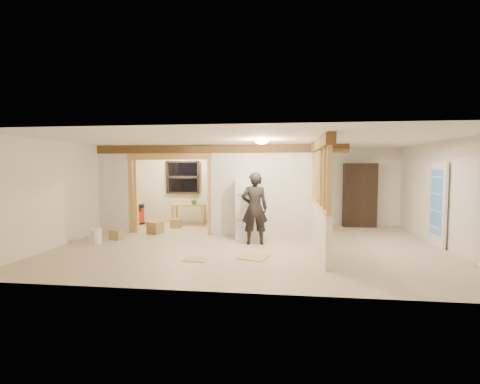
# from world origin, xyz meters

# --- Properties ---
(floor) EXTENTS (9.00, 6.50, 0.01)m
(floor) POSITION_xyz_m (0.00, 0.00, -0.01)
(floor) COLOR #C9B595
(floor) RESTS_ON ground
(ceiling) EXTENTS (9.00, 6.50, 0.01)m
(ceiling) POSITION_xyz_m (0.00, 0.00, 2.50)
(ceiling) COLOR white
(wall_back) EXTENTS (9.00, 0.01, 2.50)m
(wall_back) POSITION_xyz_m (0.00, 3.25, 1.25)
(wall_back) COLOR silver
(wall_back) RESTS_ON floor
(wall_front) EXTENTS (9.00, 0.01, 2.50)m
(wall_front) POSITION_xyz_m (0.00, -3.25, 1.25)
(wall_front) COLOR silver
(wall_front) RESTS_ON floor
(wall_left) EXTENTS (0.01, 6.50, 2.50)m
(wall_left) POSITION_xyz_m (-4.50, 0.00, 1.25)
(wall_left) COLOR silver
(wall_left) RESTS_ON floor
(wall_right) EXTENTS (0.01, 6.50, 2.50)m
(wall_right) POSITION_xyz_m (4.50, 0.00, 1.25)
(wall_right) COLOR silver
(wall_right) RESTS_ON floor
(partition_left_stub) EXTENTS (0.90, 0.12, 2.50)m
(partition_left_stub) POSITION_xyz_m (-4.05, 1.20, 1.25)
(partition_left_stub) COLOR white
(partition_left_stub) RESTS_ON floor
(partition_center) EXTENTS (2.80, 0.12, 2.50)m
(partition_center) POSITION_xyz_m (0.20, 1.20, 1.25)
(partition_center) COLOR white
(partition_center) RESTS_ON floor
(doorway_frame) EXTENTS (2.46, 0.14, 2.20)m
(doorway_frame) POSITION_xyz_m (-2.40, 1.20, 1.10)
(doorway_frame) COLOR tan
(doorway_frame) RESTS_ON floor
(header_beam_back) EXTENTS (7.00, 0.18, 0.22)m
(header_beam_back) POSITION_xyz_m (-1.00, 1.20, 2.38)
(header_beam_back) COLOR brown
(header_beam_back) RESTS_ON ceiling
(header_beam_right) EXTENTS (0.18, 3.30, 0.22)m
(header_beam_right) POSITION_xyz_m (1.60, -0.40, 2.38)
(header_beam_right) COLOR brown
(header_beam_right) RESTS_ON ceiling
(pony_wall) EXTENTS (0.12, 3.20, 1.00)m
(pony_wall) POSITION_xyz_m (1.60, -0.40, 0.50)
(pony_wall) COLOR white
(pony_wall) RESTS_ON floor
(stud_partition) EXTENTS (0.14, 3.20, 1.32)m
(stud_partition) POSITION_xyz_m (1.60, -0.40, 1.66)
(stud_partition) COLOR tan
(stud_partition) RESTS_ON pony_wall
(window_back) EXTENTS (1.12, 0.10, 1.10)m
(window_back) POSITION_xyz_m (-2.60, 3.17, 1.55)
(window_back) COLOR black
(window_back) RESTS_ON wall_back
(french_door) EXTENTS (0.12, 0.86, 2.00)m
(french_door) POSITION_xyz_m (4.42, 0.40, 1.00)
(french_door) COLOR white
(french_door) RESTS_ON floor
(ceiling_dome_main) EXTENTS (0.36, 0.36, 0.16)m
(ceiling_dome_main) POSITION_xyz_m (0.30, -0.50, 2.48)
(ceiling_dome_main) COLOR #FFEABF
(ceiling_dome_main) RESTS_ON ceiling
(ceiling_dome_util) EXTENTS (0.32, 0.32, 0.14)m
(ceiling_dome_util) POSITION_xyz_m (-2.50, 2.30, 2.48)
(ceiling_dome_util) COLOR #FFEABF
(ceiling_dome_util) RESTS_ON ceiling
(hanging_bulb) EXTENTS (0.07, 0.07, 0.07)m
(hanging_bulb) POSITION_xyz_m (-2.00, 1.60, 2.18)
(hanging_bulb) COLOR #FFD88C
(hanging_bulb) RESTS_ON ceiling
(refrigerator) EXTENTS (0.66, 0.64, 1.61)m
(refrigerator) POSITION_xyz_m (-0.10, 0.82, 0.81)
(refrigerator) COLOR silver
(refrigerator) RESTS_ON floor
(woman) EXTENTS (0.70, 0.51, 1.76)m
(woman) POSITION_xyz_m (0.10, 0.10, 0.88)
(woman) COLOR black
(woman) RESTS_ON floor
(work_table) EXTENTS (1.10, 0.61, 0.67)m
(work_table) POSITION_xyz_m (-2.26, 2.74, 0.34)
(work_table) COLOR tan
(work_table) RESTS_ON floor
(potted_plant) EXTENTS (0.32, 0.28, 0.33)m
(potted_plant) POSITION_xyz_m (-2.07, 2.67, 0.84)
(potted_plant) COLOR #356B2A
(potted_plant) RESTS_ON work_table
(shop_vac) EXTENTS (0.59, 0.59, 0.67)m
(shop_vac) POSITION_xyz_m (-4.01, 2.66, 0.33)
(shop_vac) COLOR #AD1610
(shop_vac) RESTS_ON floor
(bookshelf) EXTENTS (1.00, 0.33, 2.01)m
(bookshelf) POSITION_xyz_m (3.19, 3.01, 1.00)
(bookshelf) COLOR black
(bookshelf) RESTS_ON floor
(bucket) EXTENTS (0.32, 0.32, 0.36)m
(bucket) POSITION_xyz_m (-3.81, -0.29, 0.18)
(bucket) COLOR white
(bucket) RESTS_ON floor
(box_util_a) EXTENTS (0.49, 0.46, 0.33)m
(box_util_a) POSITION_xyz_m (-2.82, 1.16, 0.17)
(box_util_a) COLOR #A5834F
(box_util_a) RESTS_ON floor
(box_util_b) EXTENTS (0.30, 0.30, 0.28)m
(box_util_b) POSITION_xyz_m (-2.51, 2.11, 0.14)
(box_util_b) COLOR #A5834F
(box_util_b) RESTS_ON floor
(box_front) EXTENTS (0.36, 0.32, 0.25)m
(box_front) POSITION_xyz_m (-3.51, 0.20, 0.13)
(box_front) COLOR #A5834F
(box_front) RESTS_ON floor
(floor_panel_near) EXTENTS (0.72, 0.72, 0.02)m
(floor_panel_near) POSITION_xyz_m (0.17, -1.17, 0.01)
(floor_panel_near) COLOR tan
(floor_panel_near) RESTS_ON floor
(floor_panel_far) EXTENTS (0.49, 0.40, 0.01)m
(floor_panel_far) POSITION_xyz_m (-0.96, -1.50, 0.01)
(floor_panel_far) COLOR tan
(floor_panel_far) RESTS_ON floor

